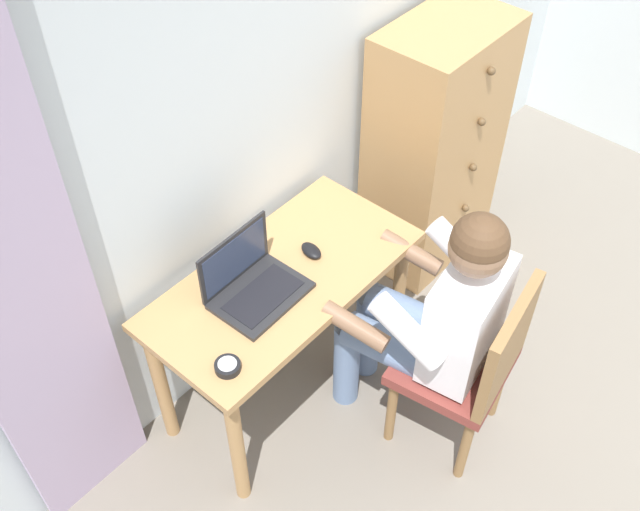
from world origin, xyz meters
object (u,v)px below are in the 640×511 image
Objects in this scene: desk at (284,297)px; dresser at (434,148)px; person_seated at (434,312)px; laptop at (252,283)px; desk_clock at (228,366)px; chair at (472,363)px; computer_mouse at (311,251)px.

desk is 0.87× the size of dresser.
person_seated is (0.27, -0.51, 0.07)m from desk.
laptop is (-1.25, -0.05, 0.14)m from dresser.
person_seated is 0.79m from desk_clock.
laptop is (-0.42, 0.72, 0.28)m from chair.
desk_clock is (-0.72, 0.54, 0.24)m from chair.
dresser is 1.57m from desk_clock.
computer_mouse is at bearing 100.83° from chair.
person_seated is 11.91× the size of computer_mouse.
dresser is at bearing 42.90° from chair.
desk_clock is at bearing -171.54° from dresser.
person_seated is 13.23× the size of desk_clock.
dresser is 1.44× the size of chair.
dresser is 1.26m from laptop.
person_seated reaches higher than computer_mouse.
laptop reaches higher than desk.
laptop is at bearing -177.68° from dresser.
chair is 2.52× the size of laptop.
computer_mouse is 1.11× the size of desk_clock.
computer_mouse is at bearing -1.13° from desk.
dresser is at bearing 34.62° from person_seated.
desk is 0.22m from laptop.
person_seated is 0.52m from computer_mouse.
laptop is 0.29m from computer_mouse.
chair is 8.73× the size of computer_mouse.
desk is at bearing -169.31° from computer_mouse.
chair is (-0.83, -0.77, -0.14)m from dresser.
dresser is (1.12, 0.08, 0.03)m from desk.
laptop is (-0.40, 0.54, 0.10)m from person_seated.
computer_mouse reaches higher than desk_clock.
laptop is (-0.13, 0.03, 0.17)m from desk.
computer_mouse is (-0.96, -0.08, 0.11)m from dresser.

